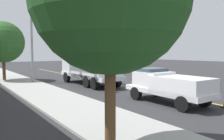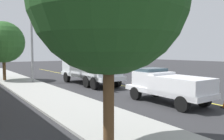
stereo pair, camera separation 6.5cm
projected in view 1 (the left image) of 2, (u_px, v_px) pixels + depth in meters
ground at (123, 86)px, 21.03m from camera, size 120.00×120.00×0.00m
sidewalk_far_side at (45, 93)px, 16.84m from camera, size 60.08×5.49×0.12m
lane_centre_stripe at (123, 86)px, 21.03m from camera, size 49.98×1.74×0.01m
utility_bucket_truck at (89, 68)px, 21.83m from camera, size 8.27×2.80×6.47m
service_pickup_truck at (168, 85)px, 13.81m from camera, size 5.66×2.33×2.06m
passing_minivan at (102, 68)px, 29.69m from camera, size 4.86×2.07×1.69m
traffic_cone_mid_front at (132, 83)px, 19.56m from camera, size 0.40×0.40×0.84m
traffic_cone_mid_rear at (86, 76)px, 26.01m from camera, size 0.40×0.40×0.86m
traffic_signal_mast at (37, 29)px, 20.85m from camera, size 6.54×0.64×7.78m
street_tree_right at (3, 42)px, 24.03m from camera, size 4.38×4.38×6.35m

